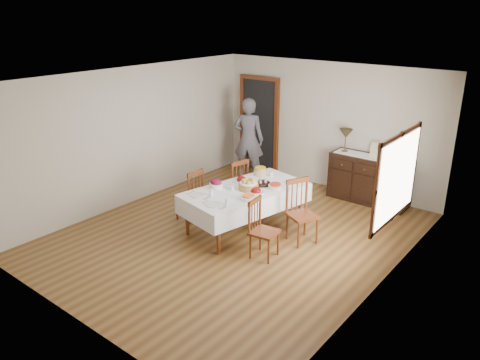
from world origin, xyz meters
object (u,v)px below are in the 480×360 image
Objects in this scene: sideboard at (369,179)px; chair_left_near at (191,195)px; chair_right_far at (301,211)px; table_lamp at (346,134)px; dining_table at (245,194)px; chair_right_near at (262,228)px; person at (249,137)px; chair_left_far at (236,184)px.

chair_left_near is at bearing -127.88° from sideboard.
chair_right_far is 2.35m from table_lamp.
chair_left_near reaches higher than dining_table.
chair_right_near and sideboard have the same top height.
table_lamp is (-0.18, 3.01, 0.81)m from chair_right_near.
table_lamp is at bearing 167.60° from person.
chair_right_near is 3.13m from table_lamp.
table_lamp is at bearing -3.77° from chair_right_near.
chair_right_far reaches higher than dining_table.
chair_right_far is at bearing -94.84° from sideboard.
sideboard is at bearing 149.89° from chair_left_far.
chair_right_near is (1.76, -0.29, -0.01)m from chair_left_near.
person is at bearing -170.86° from sideboard.
chair_left_far is (0.34, 0.84, 0.03)m from chair_left_near.
person reaches higher than sideboard.
dining_table is 2.52m from person.
sideboard is at bearing 76.61° from dining_table.
chair_left_far is at bearing -123.48° from table_lamp.
chair_right_far is at bearing 105.93° from chair_left_near.
dining_table is 1.20× the size of person.
sideboard is 0.80× the size of person.
dining_table is 2.57m from table_lamp.
table_lamp is (2.08, 0.40, 0.31)m from person.
chair_right_far reaches higher than chair_right_near.
sideboard is (1.80, 1.91, -0.04)m from chair_left_far.
chair_left_far is 1.77m from person.
chair_right_near is 0.60× the size of sideboard.
chair_right_near is at bearing -97.01° from sideboard.
dining_table is 2.50× the size of chair_right_near.
dining_table is at bearing -104.07° from table_lamp.
chair_left_near is 0.95× the size of chair_left_far.
sideboard is 3.36× the size of table_lamp.
dining_table is 5.04× the size of table_lamp.
chair_right_near is at bearing 107.67° from person.
dining_table is at bearing 63.48° from chair_left_far.
person is (-2.64, -0.42, 0.50)m from sideboard.
chair_left_far is at bearing 158.63° from chair_left_near.
chair_right_near is at bearing 81.47° from chair_left_near.
table_lamp is at bearing 159.64° from chair_left_far.
chair_left_near is 0.92× the size of chair_right_far.
chair_left_far is at bearing 96.32° from person.
chair_left_far is at bearing 104.62° from chair_right_far.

